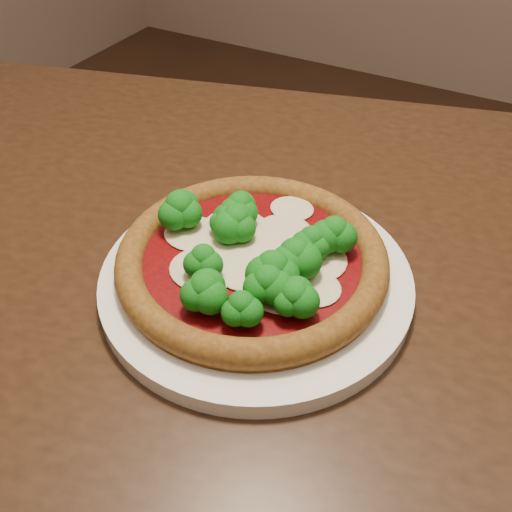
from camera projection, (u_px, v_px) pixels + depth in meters
The scene contains 4 objects.
floor at pixel (349, 500), 1.17m from camera, with size 4.00×4.00×0.00m, color black.
dining_table at pixel (260, 304), 0.70m from camera, with size 1.29×1.02×0.75m.
plate at pixel (256, 279), 0.57m from camera, with size 0.31×0.31×0.02m, color white.
pizza at pixel (254, 256), 0.55m from camera, with size 0.27×0.27×0.06m.
Camera 1 is at (0.09, -0.57, 1.15)m, focal length 40.00 mm.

